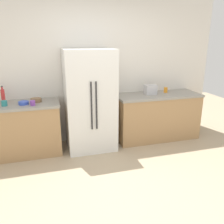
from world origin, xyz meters
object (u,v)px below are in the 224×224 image
toaster (150,90)px  cup_a (166,90)px  cup_c (4,103)px  cup_b (33,103)px  bottle_a (3,96)px  bowl_c (24,103)px  refrigerator (90,100)px  bowl_a (36,100)px

toaster → cup_a: size_ratio=2.14×
cup_c → cup_b: bearing=-12.2°
bottle_a → cup_a: bottle_a is taller
cup_a → cup_b: bearing=-173.9°
cup_a → bowl_c: cup_a is taller
refrigerator → cup_a: size_ratio=17.11×
toaster → cup_a: bearing=8.3°
refrigerator → toaster: (1.19, 0.10, 0.10)m
cup_a → toaster: bearing=-171.7°
refrigerator → cup_c: size_ratio=19.66×
refrigerator → toaster: bearing=4.6°
cup_c → bowl_c: (0.28, 0.01, -0.02)m
toaster → bottle_a: (-2.59, 0.12, 0.03)m
bottle_a → cup_b: bottle_a is taller
cup_b → cup_c: (-0.43, 0.09, 0.00)m
toaster → bottle_a: size_ratio=0.79×
refrigerator → toaster: refrigerator is taller
bowl_c → bottle_a: bearing=145.5°
cup_b → refrigerator: bearing=7.0°
bowl_c → cup_a: bearing=3.4°
toaster → cup_c: bearing=-177.3°
cup_a → bottle_a: bearing=178.7°
bowl_c → refrigerator: bearing=0.5°
refrigerator → bowl_a: 0.89m
cup_c → bottle_a: bearing=100.1°
bowl_a → bowl_c: 0.22m
bottle_a → cup_c: size_ratio=3.12×
refrigerator → bottle_a: refrigerator is taller
refrigerator → cup_c: refrigerator is taller
cup_b → bowl_a: size_ratio=0.46×
refrigerator → cup_b: bearing=-173.0°
refrigerator → cup_b: 0.94m
bottle_a → bowl_c: bearing=-34.5°
bowl_a → cup_b: bearing=-102.3°
refrigerator → toaster: 1.20m
cup_b → bowl_c: size_ratio=0.51×
cup_a → bowl_a: size_ratio=0.57×
cup_a → bowl_c: 2.62m
bottle_a → cup_a: bearing=-1.3°
refrigerator → cup_a: bearing=5.5°
refrigerator → bowl_c: 1.08m
refrigerator → bowl_c: (-1.08, -0.01, 0.04)m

